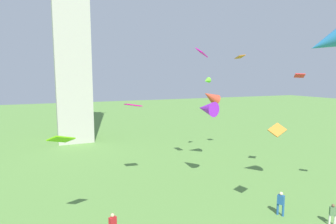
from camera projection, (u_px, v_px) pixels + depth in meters
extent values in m
cube|color=#B7B2A8|center=(70.00, 7.00, 43.30)|extent=(5.34, 5.34, 42.35)
cylinder|color=silver|center=(329.00, 220.00, 19.66)|extent=(0.14, 0.14, 0.75)
cylinder|color=silver|center=(335.00, 220.00, 19.60)|extent=(0.14, 0.14, 0.75)
cube|color=#51754C|center=(333.00, 211.00, 19.55)|extent=(0.47, 0.42, 0.59)
sphere|color=brown|center=(333.00, 206.00, 19.50)|extent=(0.22, 0.22, 0.22)
cube|color=red|center=(113.00, 222.00, 17.79)|extent=(0.53, 0.43, 0.67)
sphere|color=#D8AD84|center=(112.00, 215.00, 17.73)|extent=(0.25, 0.25, 0.25)
cylinder|color=#235693|center=(278.00, 209.00, 21.15)|extent=(0.17, 0.17, 0.89)
cylinder|color=#235693|center=(283.00, 211.00, 20.88)|extent=(0.17, 0.17, 0.89)
cube|color=#235693|center=(281.00, 200.00, 20.92)|extent=(0.45, 0.55, 0.70)
sphere|color=beige|center=(281.00, 194.00, 20.86)|extent=(0.26, 0.26, 0.26)
cube|color=#E2078D|center=(133.00, 105.00, 26.04)|extent=(1.50, 1.04, 0.43)
cone|color=teal|center=(327.00, 42.00, 20.06)|extent=(2.87, 2.86, 2.21)
cone|color=purple|center=(206.00, 109.00, 26.65)|extent=(1.87, 2.30, 1.44)
cone|color=#64DD2F|center=(207.00, 81.00, 35.50)|extent=(1.30, 1.16, 0.86)
cube|color=orange|center=(277.00, 130.00, 19.82)|extent=(1.43, 0.95, 0.87)
cone|color=#C3422C|center=(211.00, 97.00, 32.33)|extent=(2.48, 1.64, 2.09)
cube|color=#69C60F|center=(61.00, 139.00, 17.34)|extent=(1.73, 1.50, 0.80)
cube|color=#DF06A9|center=(201.00, 52.00, 28.55)|extent=(0.91, 1.55, 1.07)
cube|color=#C56419|center=(240.00, 57.00, 34.71)|extent=(1.07, 1.35, 0.48)
cube|color=red|center=(300.00, 76.00, 26.63)|extent=(1.47, 1.51, 0.44)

